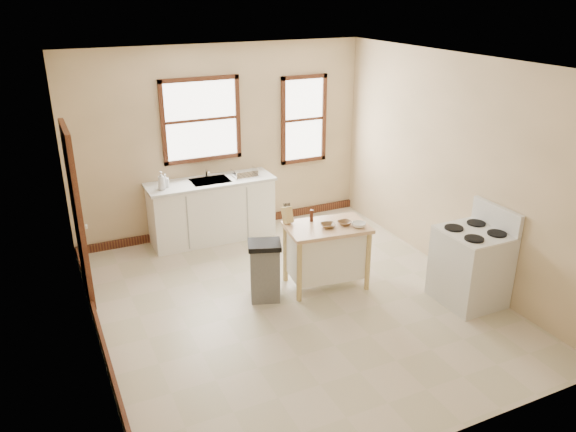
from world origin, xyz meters
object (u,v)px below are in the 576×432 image
object	(u,v)px
pepper_grinder	(312,216)
knife_block	(287,216)
gas_stove	(472,256)
trash_bin	(265,271)
bowl_c	(359,225)
kitchen_island	(326,256)
bowl_a	(328,226)
soap_bottle_b	(165,180)
dish_rack	(245,173)
bowl_b	(345,223)
soap_bottle_a	(161,181)

from	to	relation	value
pepper_grinder	knife_block	bearing A→B (deg)	165.79
knife_block	gas_stove	distance (m)	2.24
trash_bin	bowl_c	bearing A→B (deg)	9.19
kitchen_island	trash_bin	distance (m)	0.83
gas_stove	kitchen_island	bearing A→B (deg)	141.97
bowl_a	trash_bin	distance (m)	0.94
soap_bottle_b	trash_bin	xyz separation A→B (m)	(0.67, -1.96, -0.64)
bowl_c	trash_bin	size ratio (longest dim) A/B	0.23
knife_block	trash_bin	world-z (taller)	knife_block
dish_rack	trash_bin	size ratio (longest dim) A/B	0.49
kitchen_island	bowl_a	world-z (taller)	bowl_a
soap_bottle_b	bowl_b	size ratio (longest dim) A/B	1.12
dish_rack	pepper_grinder	size ratio (longest dim) A/B	2.44
soap_bottle_b	pepper_grinder	world-z (taller)	soap_bottle_b
bowl_a	knife_block	bearing A→B (deg)	139.80
dish_rack	gas_stove	bearing A→B (deg)	-35.92
dish_rack	trash_bin	distance (m)	2.08
gas_stove	dish_rack	bearing A→B (deg)	119.24
kitchen_island	gas_stove	bearing A→B (deg)	-30.91
soap_bottle_b	knife_block	xyz separation A→B (m)	(1.09, -1.69, -0.10)
kitchen_island	trash_bin	bearing A→B (deg)	-173.57
pepper_grinder	soap_bottle_a	bearing A→B (deg)	131.23
dish_rack	pepper_grinder	world-z (taller)	dish_rack
soap_bottle_a	dish_rack	distance (m)	1.25
bowl_a	pepper_grinder	bearing A→B (deg)	110.34
bowl_b	bowl_c	xyz separation A→B (m)	(0.12, -0.14, 0.01)
dish_rack	knife_block	distance (m)	1.67
dish_rack	bowl_c	size ratio (longest dim) A/B	2.10
soap_bottle_a	bowl_a	world-z (taller)	soap_bottle_a
dish_rack	soap_bottle_a	bearing A→B (deg)	-152.06
bowl_c	trash_bin	distance (m)	1.27
gas_stove	soap_bottle_b	bearing A→B (deg)	133.29
trash_bin	soap_bottle_b	bearing A→B (deg)	128.27
soap_bottle_a	pepper_grinder	world-z (taller)	soap_bottle_a
knife_block	trash_bin	xyz separation A→B (m)	(-0.43, -0.27, -0.54)
bowl_b	pepper_grinder	bearing A→B (deg)	140.04
soap_bottle_a	trash_bin	world-z (taller)	soap_bottle_a
knife_block	bowl_b	bearing A→B (deg)	-39.86
bowl_b	trash_bin	distance (m)	1.14
bowl_c	pepper_grinder	bearing A→B (deg)	137.22
soap_bottle_a	knife_block	world-z (taller)	soap_bottle_a
knife_block	bowl_a	bearing A→B (deg)	-50.91
gas_stove	bowl_a	bearing A→B (deg)	143.56
pepper_grinder	gas_stove	distance (m)	1.96
dish_rack	bowl_c	xyz separation A→B (m)	(0.65, -2.14, -0.12)
dish_rack	kitchen_island	size ratio (longest dim) A/B	0.37
bowl_c	gas_stove	distance (m)	1.37
bowl_b	gas_stove	xyz separation A→B (m)	(1.14, -1.00, -0.25)
knife_block	pepper_grinder	xyz separation A→B (m)	(0.30, -0.07, -0.03)
soap_bottle_b	pepper_grinder	size ratio (longest dim) A/B	1.27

